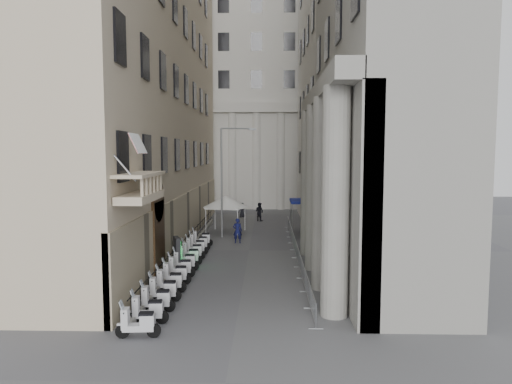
# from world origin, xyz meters

# --- Properties ---
(ground) EXTENTS (120.00, 120.00, 0.00)m
(ground) POSITION_xyz_m (0.00, 0.00, 0.00)
(ground) COLOR #555557
(ground) RESTS_ON ground
(left_building) EXTENTS (5.00, 36.00, 34.00)m
(left_building) POSITION_xyz_m (-7.50, 22.00, 17.00)
(left_building) COLOR beige
(left_building) RESTS_ON ground
(far_building) EXTENTS (22.00, 10.00, 30.00)m
(far_building) POSITION_xyz_m (0.00, 48.00, 15.00)
(far_building) COLOR beige
(far_building) RESTS_ON ground
(iron_fence) EXTENTS (0.30, 28.00, 1.40)m
(iron_fence) POSITION_xyz_m (-4.30, 18.00, 0.00)
(iron_fence) COLOR black
(iron_fence) RESTS_ON ground
(blue_awning) EXTENTS (1.60, 3.00, 3.00)m
(blue_awning) POSITION_xyz_m (4.15, 26.00, 0.00)
(blue_awning) COLOR navy
(blue_awning) RESTS_ON ground
(flag) EXTENTS (1.00, 1.40, 8.20)m
(flag) POSITION_xyz_m (-4.00, 5.00, 0.00)
(flag) COLOR #9E0C11
(flag) RESTS_ON ground
(scooter_0) EXTENTS (1.44, 0.66, 1.50)m
(scooter_0) POSITION_xyz_m (-3.68, 3.38, 0.00)
(scooter_0) COLOR silver
(scooter_0) RESTS_ON ground
(scooter_1) EXTENTS (1.44, 0.66, 1.50)m
(scooter_1) POSITION_xyz_m (-3.68, 4.81, 0.00)
(scooter_1) COLOR silver
(scooter_1) RESTS_ON ground
(scooter_2) EXTENTS (1.44, 0.66, 1.50)m
(scooter_2) POSITION_xyz_m (-3.68, 6.24, 0.00)
(scooter_2) COLOR silver
(scooter_2) RESTS_ON ground
(scooter_3) EXTENTS (1.44, 0.66, 1.50)m
(scooter_3) POSITION_xyz_m (-3.68, 7.67, 0.00)
(scooter_3) COLOR silver
(scooter_3) RESTS_ON ground
(scooter_4) EXTENTS (1.44, 0.66, 1.50)m
(scooter_4) POSITION_xyz_m (-3.68, 9.10, 0.00)
(scooter_4) COLOR silver
(scooter_4) RESTS_ON ground
(scooter_5) EXTENTS (1.44, 0.66, 1.50)m
(scooter_5) POSITION_xyz_m (-3.68, 10.53, 0.00)
(scooter_5) COLOR silver
(scooter_5) RESTS_ON ground
(scooter_6) EXTENTS (1.44, 0.66, 1.50)m
(scooter_6) POSITION_xyz_m (-3.68, 11.96, 0.00)
(scooter_6) COLOR silver
(scooter_6) RESTS_ON ground
(scooter_7) EXTENTS (1.44, 0.66, 1.50)m
(scooter_7) POSITION_xyz_m (-3.68, 13.39, 0.00)
(scooter_7) COLOR silver
(scooter_7) RESTS_ON ground
(scooter_8) EXTENTS (1.44, 0.66, 1.50)m
(scooter_8) POSITION_xyz_m (-3.68, 14.82, 0.00)
(scooter_8) COLOR silver
(scooter_8) RESTS_ON ground
(scooter_9) EXTENTS (1.44, 0.66, 1.50)m
(scooter_9) POSITION_xyz_m (-3.68, 16.25, 0.00)
(scooter_9) COLOR silver
(scooter_9) RESTS_ON ground
(scooter_10) EXTENTS (1.44, 0.66, 1.50)m
(scooter_10) POSITION_xyz_m (-3.68, 17.68, 0.00)
(scooter_10) COLOR silver
(scooter_10) RESTS_ON ground
(scooter_11) EXTENTS (1.44, 0.66, 1.50)m
(scooter_11) POSITION_xyz_m (-3.68, 19.11, 0.00)
(scooter_11) COLOR silver
(scooter_11) RESTS_ON ground
(scooter_12) EXTENTS (1.44, 0.66, 1.50)m
(scooter_12) POSITION_xyz_m (-3.68, 20.54, 0.00)
(scooter_12) COLOR silver
(scooter_12) RESTS_ON ground
(barrier_0) EXTENTS (0.60, 2.40, 1.10)m
(barrier_0) POSITION_xyz_m (3.30, 5.56, 0.00)
(barrier_0) COLOR #9D9FA4
(barrier_0) RESTS_ON ground
(barrier_1) EXTENTS (0.60, 2.40, 1.10)m
(barrier_1) POSITION_xyz_m (3.30, 8.06, 0.00)
(barrier_1) COLOR #9D9FA4
(barrier_1) RESTS_ON ground
(barrier_2) EXTENTS (0.60, 2.40, 1.10)m
(barrier_2) POSITION_xyz_m (3.30, 10.56, 0.00)
(barrier_2) COLOR #9D9FA4
(barrier_2) RESTS_ON ground
(barrier_3) EXTENTS (0.60, 2.40, 1.10)m
(barrier_3) POSITION_xyz_m (3.30, 13.06, 0.00)
(barrier_3) COLOR #9D9FA4
(barrier_3) RESTS_ON ground
(barrier_4) EXTENTS (0.60, 2.40, 1.10)m
(barrier_4) POSITION_xyz_m (3.30, 15.56, 0.00)
(barrier_4) COLOR #9D9FA4
(barrier_4) RESTS_ON ground
(barrier_5) EXTENTS (0.60, 2.40, 1.10)m
(barrier_5) POSITION_xyz_m (3.30, 18.06, 0.00)
(barrier_5) COLOR #9D9FA4
(barrier_5) RESTS_ON ground
(barrier_6) EXTENTS (0.60, 2.40, 1.10)m
(barrier_6) POSITION_xyz_m (3.30, 20.56, 0.00)
(barrier_6) COLOR #9D9FA4
(barrier_6) RESTS_ON ground
(barrier_7) EXTENTS (0.60, 2.40, 1.10)m
(barrier_7) POSITION_xyz_m (3.30, 23.06, 0.00)
(barrier_7) COLOR #9D9FA4
(barrier_7) RESTS_ON ground
(barrier_8) EXTENTS (0.60, 2.40, 1.10)m
(barrier_8) POSITION_xyz_m (3.30, 25.56, 0.00)
(barrier_8) COLOR #9D9FA4
(barrier_8) RESTS_ON ground
(barrier_9) EXTENTS (0.60, 2.40, 1.10)m
(barrier_9) POSITION_xyz_m (3.30, 28.06, 0.00)
(barrier_9) COLOR #9D9FA4
(barrier_9) RESTS_ON ground
(security_tent) EXTENTS (4.06, 4.06, 3.30)m
(security_tent) POSITION_xyz_m (-2.58, 26.85, 2.76)
(security_tent) COLOR silver
(security_tent) RESTS_ON ground
(street_lamp) EXTENTS (2.94, 0.88, 9.20)m
(street_lamp) POSITION_xyz_m (-2.11, 24.43, 5.55)
(street_lamp) COLOR gray
(street_lamp) RESTS_ON ground
(info_kiosk) EXTENTS (0.63, 0.98, 2.01)m
(info_kiosk) POSITION_xyz_m (-4.19, 13.66, 1.01)
(info_kiosk) COLOR black
(info_kiosk) RESTS_ON ground
(pedestrian_a) EXTENTS (0.76, 0.53, 1.98)m
(pedestrian_a) POSITION_xyz_m (-1.02, 21.84, 0.99)
(pedestrian_a) COLOR #0D1037
(pedestrian_a) RESTS_ON ground
(pedestrian_b) EXTENTS (1.19, 1.14, 1.93)m
(pedestrian_b) POSITION_xyz_m (0.53, 33.40, 0.96)
(pedestrian_b) COLOR black
(pedestrian_b) RESTS_ON ground
(pedestrian_c) EXTENTS (0.94, 0.84, 1.62)m
(pedestrian_c) POSITION_xyz_m (-1.43, 36.00, 0.81)
(pedestrian_c) COLOR black
(pedestrian_c) RESTS_ON ground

